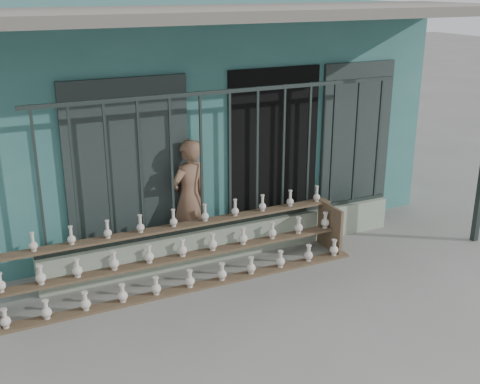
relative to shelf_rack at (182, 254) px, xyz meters
name	(u,v)px	position (x,y,z in m)	size (l,w,h in m)	color
ground	(277,298)	(0.84, -0.89, -0.36)	(60.00, 60.00, 0.00)	slate
workshop_building	(157,100)	(0.84, 3.34, 1.26)	(7.40, 6.60, 3.21)	#316866
parapet_wall	(230,240)	(0.84, 0.41, -0.13)	(5.00, 0.20, 0.45)	gray
security_fence	(230,159)	(0.84, 0.41, 0.99)	(5.00, 0.04, 1.80)	#283330
shelf_rack	(182,254)	(0.00, 0.00, 0.00)	(4.50, 0.68, 0.85)	brown
elderly_woman	(189,198)	(0.39, 0.73, 0.44)	(0.58, 0.38, 1.59)	brown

